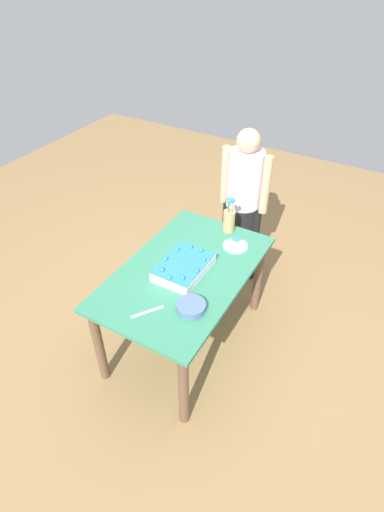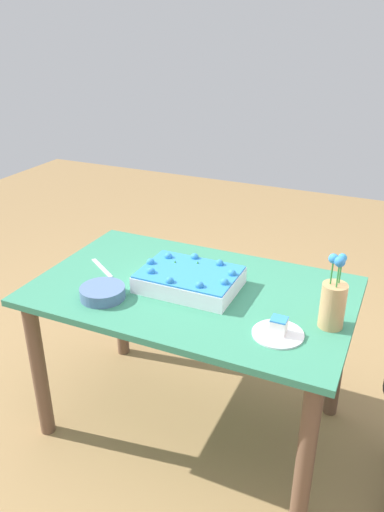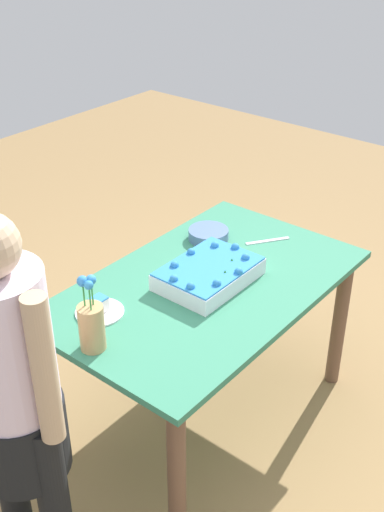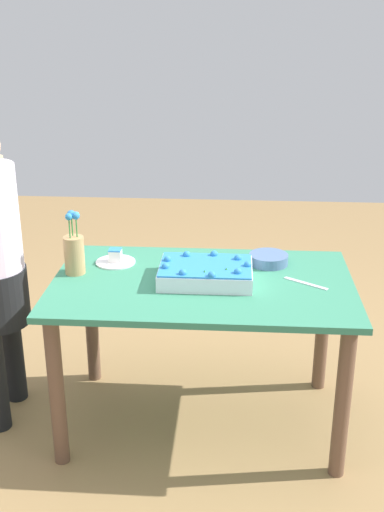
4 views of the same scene
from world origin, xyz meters
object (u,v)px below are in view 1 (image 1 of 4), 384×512
(serving_plate_with_slice, at_px, (235,244))
(cake_knife, at_px, (147,312))
(sheet_cake, at_px, (183,267))
(flower_vase, at_px, (229,219))
(person_standing, at_px, (243,199))
(fruit_bowl, at_px, (191,307))

(serving_plate_with_slice, xyz_separation_m, cake_knife, (0.92, -0.20, -0.02))
(sheet_cake, xyz_separation_m, flower_vase, (-0.63, 0.06, 0.07))
(person_standing, bearing_deg, sheet_cake, -0.58)
(cake_knife, xyz_separation_m, fruit_bowl, (-0.16, 0.24, 0.02))
(cake_knife, distance_m, person_standing, 1.48)
(sheet_cake, distance_m, flower_vase, 0.63)
(serving_plate_with_slice, xyz_separation_m, fruit_bowl, (0.76, 0.04, 0.01))
(fruit_bowl, bearing_deg, person_standing, -170.16)
(serving_plate_with_slice, relative_size, cake_knife, 0.89)
(sheet_cake, distance_m, serving_plate_with_slice, 0.50)
(flower_vase, bearing_deg, serving_plate_with_slice, 40.36)
(cake_knife, height_order, person_standing, person_standing)
(serving_plate_with_slice, relative_size, person_standing, 0.13)
(flower_vase, distance_m, fruit_bowl, 0.95)
(sheet_cake, relative_size, fruit_bowl, 2.22)
(fruit_bowl, bearing_deg, sheet_cake, -141.54)
(cake_knife, bearing_deg, fruit_bowl, -21.37)
(cake_knife, height_order, fruit_bowl, fruit_bowl)
(sheet_cake, xyz_separation_m, fruit_bowl, (0.30, 0.24, -0.02))
(cake_knife, xyz_separation_m, person_standing, (-1.48, 0.01, 0.08))
(cake_knife, xyz_separation_m, flower_vase, (-1.09, 0.06, 0.11))
(sheet_cake, xyz_separation_m, cake_knife, (0.46, -0.00, -0.04))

